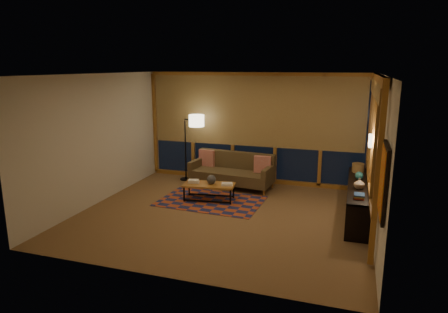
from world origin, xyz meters
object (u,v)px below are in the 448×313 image
(sofa, at_px, (231,171))
(bookshelf, at_px, (358,200))
(floor_lamp, at_px, (185,147))
(coffee_table, at_px, (209,192))

(sofa, height_order, bookshelf, sofa)
(floor_lamp, height_order, bookshelf, floor_lamp)
(floor_lamp, distance_m, bookshelf, 4.40)
(bookshelf, bearing_deg, sofa, 160.11)
(coffee_table, height_order, floor_lamp, floor_lamp)
(sofa, distance_m, floor_lamp, 1.40)
(coffee_table, bearing_deg, floor_lamp, 122.37)
(sofa, distance_m, bookshelf, 3.06)
(sofa, relative_size, floor_lamp, 1.15)
(sofa, bearing_deg, bookshelf, -14.01)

